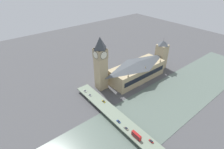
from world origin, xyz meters
name	(u,v)px	position (x,y,z in m)	size (l,w,h in m)	color
ground_plane	(142,86)	(0.00, 0.00, 0.00)	(600.00, 600.00, 0.00)	#4C4C4F
river_water	(167,101)	(-38.76, 0.00, 0.15)	(65.53, 360.00, 0.30)	slate
parliament_hall	(137,70)	(17.90, -8.00, 13.23)	(30.28, 80.24, 26.60)	tan
clock_tower	(101,62)	(31.67, 42.40, 36.90)	(13.78, 13.78, 68.37)	tan
victoria_tower	(161,55)	(17.96, -59.19, 21.83)	(14.15, 14.15, 47.66)	tan
road_bridge	(126,126)	(-38.76, 64.20, 4.35)	(163.05, 15.05, 5.32)	#5D6A59
double_decker_bus_lead	(136,135)	(-54.76, 67.54, 8.12)	(10.14, 2.58, 5.09)	red
car_northbound_lead	(104,101)	(1.89, 61.12, 6.03)	(4.28, 1.90, 1.43)	gold
car_northbound_mid	(119,121)	(-31.09, 67.69, 5.99)	(4.39, 1.89, 1.37)	navy
car_northbound_tail	(151,141)	(-65.95, 60.64, 6.00)	(4.44, 1.75, 1.37)	maroon
car_southbound_lead	(85,91)	(31.40, 67.20, 6.00)	(4.59, 1.87, 1.33)	silver
car_southbound_mid	(90,95)	(20.88, 67.00, 6.01)	(3.89, 1.84, 1.41)	silver
car_southbound_tail	(126,128)	(-42.04, 67.81, 6.00)	(4.69, 1.79, 1.34)	slate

